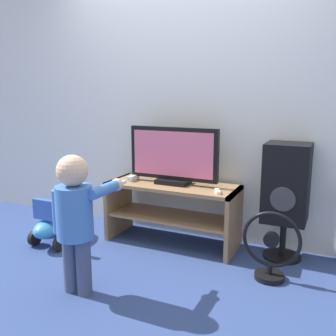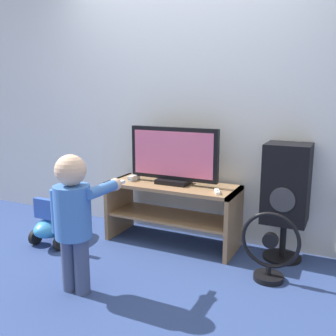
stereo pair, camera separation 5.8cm
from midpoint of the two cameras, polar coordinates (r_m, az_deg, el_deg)
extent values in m
plane|color=navy|center=(3.32, -1.54, -12.61)|extent=(16.00, 16.00, 0.00)
cube|color=silver|center=(3.51, 2.33, 10.60)|extent=(10.00, 0.06, 2.60)
cube|color=#93704C|center=(3.33, 0.17, -2.71)|extent=(1.18, 0.46, 0.03)
cube|color=#93704C|center=(3.42, 0.16, -7.40)|extent=(1.14, 0.42, 0.02)
cube|color=#93704C|center=(3.67, -7.97, -5.70)|extent=(0.04, 0.46, 0.55)
cube|color=#93704C|center=(3.22, 9.50, -8.23)|extent=(0.04, 0.46, 0.55)
cube|color=black|center=(3.35, 0.33, -2.04)|extent=(0.29, 0.20, 0.04)
cube|color=black|center=(3.30, 0.34, 2.22)|extent=(0.83, 0.05, 0.46)
cube|color=#D8668C|center=(3.27, 0.13, 2.15)|extent=(0.76, 0.01, 0.39)
cube|color=white|center=(3.48, -5.78, -1.50)|extent=(0.04, 0.15, 0.05)
cube|color=#3F8CE5|center=(3.42, -6.45, -1.76)|extent=(0.03, 0.00, 0.01)
cube|color=white|center=(3.07, 7.03, -3.57)|extent=(0.09, 0.13, 0.02)
cylinder|color=#337FD8|center=(3.06, 7.04, -3.33)|extent=(0.01, 0.01, 0.00)
cylinder|color=#3F4C72|center=(2.74, -15.21, -13.87)|extent=(0.10, 0.10, 0.40)
cylinder|color=#3F4C72|center=(2.68, -13.35, -14.42)|extent=(0.10, 0.10, 0.40)
cylinder|color=#3F72C6|center=(2.57, -14.70, -6.55)|extent=(0.24, 0.24, 0.36)
sphere|color=beige|center=(2.50, -15.03, -0.39)|extent=(0.21, 0.21, 0.21)
cylinder|color=#3F72C6|center=(2.67, -17.04, -6.37)|extent=(0.08, 0.08, 0.30)
cylinder|color=#3F72C6|center=(2.56, -10.28, -3.24)|extent=(0.08, 0.30, 0.08)
sphere|color=beige|center=(2.68, -8.43, -2.52)|extent=(0.09, 0.09, 0.09)
cube|color=white|center=(2.72, -7.96, -2.34)|extent=(0.03, 0.13, 0.02)
cylinder|color=black|center=(3.34, 16.45, -12.73)|extent=(0.31, 0.31, 0.02)
cylinder|color=black|center=(3.28, 16.60, -10.34)|extent=(0.05, 0.05, 0.32)
cube|color=black|center=(3.14, 17.10, -2.16)|extent=(0.35, 0.31, 0.64)
cylinder|color=#38383D|center=(3.01, 16.54, -4.61)|extent=(0.19, 0.01, 0.19)
cylinder|color=black|center=(2.96, 14.62, -15.67)|extent=(0.22, 0.22, 0.04)
cylinder|color=black|center=(2.94, 14.68, -14.72)|extent=(0.04, 0.04, 0.07)
torus|color=black|center=(2.84, 14.92, -10.50)|extent=(0.42, 0.03, 0.42)
cylinder|color=black|center=(2.84, 14.92, -10.50)|extent=(0.11, 0.05, 0.11)
ellipsoid|color=#338CD1|center=(3.61, -16.81, -8.22)|extent=(0.29, 0.57, 0.20)
cube|color=blue|center=(3.44, -18.72, -6.02)|extent=(0.23, 0.05, 0.18)
cylinder|color=black|center=(3.84, -16.76, -8.57)|extent=(0.04, 0.14, 0.14)
cylinder|color=black|center=(3.66, -13.38, -9.37)|extent=(0.04, 0.14, 0.14)
cylinder|color=black|center=(3.63, -20.09, -9.97)|extent=(0.04, 0.14, 0.14)
cylinder|color=black|center=(3.44, -16.66, -10.93)|extent=(0.04, 0.14, 0.14)
camera|label=1|loc=(0.03, -90.52, -0.10)|focal=40.00mm
camera|label=2|loc=(0.03, 89.48, 0.10)|focal=40.00mm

